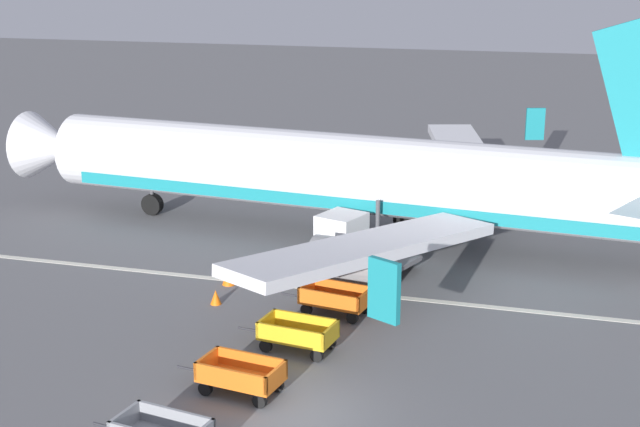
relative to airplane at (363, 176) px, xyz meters
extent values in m
plane|color=slate|center=(2.29, -17.15, -3.05)|extent=(220.00, 220.00, 0.00)
cube|color=silver|center=(2.29, -7.08, -3.05)|extent=(120.00, 0.36, 0.01)
cylinder|color=silver|center=(-1.03, 0.09, 0.10)|extent=(30.21, 6.44, 3.70)
cube|color=teal|center=(-1.03, 0.09, -0.92)|extent=(27.21, 5.98, 0.56)
cone|color=silver|center=(-17.46, 1.61, 0.10)|extent=(3.52, 3.90, 3.63)
cube|color=silver|center=(2.32, -8.60, -0.57)|extent=(8.27, 12.75, 1.35)
cube|color=teal|center=(4.34, -15.31, 0.38)|extent=(1.07, 0.68, 1.90)
cylinder|color=gray|center=(1.23, -6.93, -1.92)|extent=(3.38, 2.38, 2.10)
cube|color=silver|center=(3.85, 8.03, -0.57)|extent=(6.23, 13.20, 1.35)
cube|color=teal|center=(7.06, 14.26, 0.38)|extent=(1.11, 0.51, 1.90)
cylinder|color=gray|center=(2.48, 6.59, -1.92)|extent=(3.38, 2.38, 2.10)
cylinder|color=#4C4C51|center=(-11.48, 1.06, -1.48)|extent=(0.20, 0.20, 2.04)
cylinder|color=black|center=(-11.48, 1.06, -2.50)|extent=(1.14, 0.55, 1.10)
cylinder|color=#4C4C51|center=(1.26, -2.33, -1.48)|extent=(0.20, 0.20, 2.04)
cylinder|color=black|center=(1.26, -2.33, -2.50)|extent=(1.14, 0.55, 1.10)
cylinder|color=#4C4C51|center=(1.66, 2.06, -1.48)|extent=(0.20, 0.20, 2.04)
cylinder|color=black|center=(1.66, 2.06, -2.50)|extent=(1.14, 0.55, 1.10)
cube|color=gray|center=(-0.46, -19.67, -2.26)|extent=(2.48, 0.50, 0.55)
cube|color=gray|center=(-1.75, -20.12, -2.26)|extent=(0.32, 1.40, 0.55)
cylinder|color=#2D2D33|center=(-2.34, -20.03, -2.61)|extent=(1.00, 0.24, 0.08)
cube|color=orange|center=(0.16, -16.35, -2.57)|extent=(2.68, 1.75, 0.08)
cube|color=orange|center=(0.06, -16.99, -2.26)|extent=(2.49, 0.46, 0.55)
cube|color=orange|center=(0.25, -15.71, -2.26)|extent=(2.49, 0.46, 0.55)
cube|color=orange|center=(-1.03, -16.17, -2.26)|extent=(0.30, 1.40, 0.55)
cube|color=orange|center=(1.34, -16.52, -2.26)|extent=(0.30, 1.40, 0.55)
cylinder|color=#2D2D33|center=(-1.63, -16.09, -2.61)|extent=(1.00, 0.23, 0.08)
cylinder|color=black|center=(-0.85, -16.77, -2.83)|extent=(0.46, 0.22, 0.44)
cylinder|color=black|center=(-0.69, -15.66, -2.83)|extent=(0.46, 0.22, 0.44)
cylinder|color=black|center=(1.00, -17.04, -2.83)|extent=(0.46, 0.22, 0.44)
cylinder|color=black|center=(1.16, -15.93, -2.83)|extent=(0.46, 0.22, 0.44)
cube|color=gold|center=(0.88, -12.87, -2.57)|extent=(2.66, 1.71, 0.08)
cube|color=gold|center=(0.79, -13.52, -2.26)|extent=(2.49, 0.42, 0.55)
cube|color=gold|center=(0.96, -12.23, -2.26)|extent=(2.49, 0.42, 0.55)
cube|color=gold|center=(-0.31, -12.72, -2.26)|extent=(0.28, 1.40, 0.55)
cube|color=gold|center=(2.07, -13.03, -2.26)|extent=(0.28, 1.40, 0.55)
cylinder|color=#2D2D33|center=(-0.91, -12.64, -2.61)|extent=(1.00, 0.21, 0.08)
cylinder|color=black|center=(-0.12, -13.31, -2.83)|extent=(0.46, 0.22, 0.44)
cylinder|color=black|center=(0.02, -12.20, -2.83)|extent=(0.46, 0.22, 0.44)
cylinder|color=black|center=(1.74, -13.55, -2.83)|extent=(0.46, 0.22, 0.44)
cylinder|color=black|center=(1.88, -12.44, -2.83)|extent=(0.46, 0.22, 0.44)
cube|color=orange|center=(1.25, -9.40, -2.57)|extent=(2.70, 1.80, 0.08)
cube|color=orange|center=(1.14, -10.04, -2.26)|extent=(2.48, 0.52, 0.55)
cube|color=orange|center=(1.36, -8.76, -2.26)|extent=(2.48, 0.52, 0.55)
cube|color=orange|center=(0.07, -9.19, -2.26)|extent=(0.33, 1.40, 0.55)
cube|color=orange|center=(2.44, -9.60, -2.26)|extent=(0.33, 1.40, 0.55)
cylinder|color=#2D2D33|center=(-0.52, -9.09, -2.61)|extent=(1.00, 0.25, 0.08)
cylinder|color=black|center=(0.24, -9.79, -2.83)|extent=(0.46, 0.23, 0.44)
cylinder|color=black|center=(0.42, -8.69, -2.83)|extent=(0.46, 0.23, 0.44)
cylinder|color=black|center=(2.08, -10.11, -2.83)|extent=(0.46, 0.23, 0.44)
cylinder|color=black|center=(2.27, -9.00, -2.83)|extent=(0.46, 0.23, 0.44)
cube|color=slate|center=(1.73, -3.88, -2.55)|extent=(3.54, 2.79, 0.20)
cube|color=white|center=(-0.15, -3.25, -1.70)|extent=(2.22, 2.34, 1.50)
cube|color=#19232D|center=(-0.90, -3.00, -1.55)|extent=(0.59, 1.56, 0.67)
cylinder|color=black|center=(-0.43, -4.06, -2.65)|extent=(0.85, 0.54, 0.80)
cylinder|color=black|center=(0.12, -2.44, -2.65)|extent=(0.85, 0.54, 0.80)
cylinder|color=black|center=(2.30, -4.98, -2.65)|extent=(0.85, 0.54, 0.80)
cylinder|color=black|center=(2.85, -3.36, -2.65)|extent=(0.85, 0.54, 0.80)
cone|color=orange|center=(-3.45, -9.72, -2.77)|extent=(0.43, 0.43, 0.57)
cone|color=orange|center=(-3.78, -7.56, -2.69)|extent=(0.55, 0.55, 0.72)
camera|label=1|loc=(9.40, -39.51, 9.77)|focal=50.13mm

